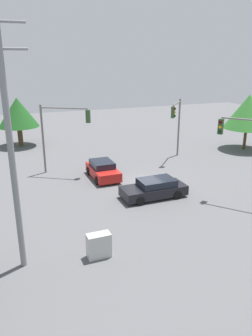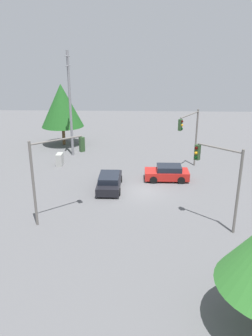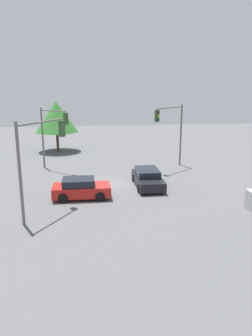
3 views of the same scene
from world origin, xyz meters
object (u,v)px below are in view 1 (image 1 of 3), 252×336
at_px(traffic_signal_cross, 177,119).
at_px(sedan_dark, 154,189).
at_px(traffic_signal_aux, 61,127).
at_px(sedan_red, 103,170).
at_px(electrical_cabinet, 99,245).

bearing_deg(traffic_signal_cross, sedan_dark, 3.35).
xyz_separation_m(traffic_signal_cross, traffic_signal_aux, (11.30, 0.31, 0.16)).
distance_m(sedan_red, traffic_signal_cross, 9.47).
bearing_deg(sedan_red, traffic_signal_cross, -162.64).
bearing_deg(traffic_signal_cross, electrical_cabinet, -0.12).
bearing_deg(electrical_cabinet, sedan_dark, -136.10).
xyz_separation_m(sedan_red, sedan_dark, (-2.21, 5.24, -0.04)).
xyz_separation_m(sedan_red, electrical_cabinet, (3.79, 11.02, -0.05)).
distance_m(sedan_dark, electrical_cabinet, 8.33).
height_order(sedan_red, electrical_cabinet, sedan_red).
xyz_separation_m(traffic_signal_cross, electrical_cabinet, (12.27, 13.67, -3.33)).
distance_m(sedan_dark, traffic_signal_cross, 10.61).
distance_m(sedan_red, sedan_dark, 5.69).
xyz_separation_m(sedan_red, traffic_signal_cross, (-8.48, -2.65, 3.28)).
height_order(sedan_red, sedan_dark, sedan_red).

